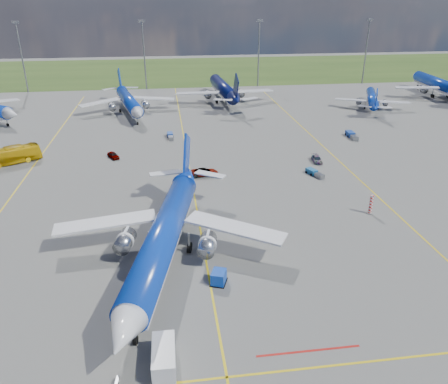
{
  "coord_description": "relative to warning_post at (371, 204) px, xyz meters",
  "views": [
    {
      "loc": [
        -4.05,
        -47.63,
        30.39
      ],
      "look_at": [
        3.88,
        10.07,
        4.0
      ],
      "focal_mm": 35.0,
      "sensor_mm": 36.0,
      "label": 1
    }
  ],
  "objects": [
    {
      "name": "floodlight_masts",
      "position": [
        -16.0,
        102.0,
        11.06
      ],
      "size": [
        202.2,
        0.5,
        22.7
      ],
      "color": "slate",
      "rests_on": "ground"
    },
    {
      "name": "apron_bus",
      "position": [
        -60.84,
        29.86,
        0.16
      ],
      "size": [
        11.77,
        8.35,
        3.33
      ],
      "primitive_type": "imported",
      "rotation": [
        0.0,
        0.0,
        2.09
      ],
      "color": "gold",
      "rests_on": "ground"
    },
    {
      "name": "baggage_tug_w",
      "position": [
        -3.42,
        15.97,
        -1.06
      ],
      "size": [
        2.59,
        4.32,
        0.94
      ],
      "rotation": [
        0.0,
        0.0,
        0.38
      ],
      "color": "#17568D",
      "rests_on": "ground"
    },
    {
      "name": "warning_post",
      "position": [
        0.0,
        0.0,
        0.0
      ],
      "size": [
        0.5,
        0.5,
        3.0
      ],
      "primitive_type": "cylinder",
      "color": "red",
      "rests_on": "ground"
    },
    {
      "name": "bg_jet_ne",
      "position": [
        30.36,
        64.95,
        -1.5
      ],
      "size": [
        32.3,
        36.19,
        7.81
      ],
      "primitive_type": null,
      "rotation": [
        0.0,
        0.0,
        2.75
      ],
      "color": "#0B31A3",
      "rests_on": "ground"
    },
    {
      "name": "bg_jet_ene",
      "position": [
        58.69,
        77.34,
        -1.5
      ],
      "size": [
        35.84,
        44.69,
        10.91
      ],
      "primitive_type": null,
      "rotation": [
        0.0,
        0.0,
        3.04
      ],
      "color": "#0B31A3",
      "rests_on": "ground"
    },
    {
      "name": "bg_jet_nnw",
      "position": [
        -39.79,
        67.28,
        -1.5
      ],
      "size": [
        36.08,
        42.93,
        9.87
      ],
      "primitive_type": null,
      "rotation": [
        0.0,
        0.0,
        0.21
      ],
      "color": "#0B31A3",
      "rests_on": "ground"
    },
    {
      "name": "service_van",
      "position": [
        -31.38,
        -25.99,
        -0.48
      ],
      "size": [
        2.09,
        4.65,
        2.04
      ],
      "primitive_type": "cube",
      "rotation": [
        0.0,
        0.0,
        -0.01
      ],
      "color": "silver",
      "rests_on": "ground"
    },
    {
      "name": "grass_strip",
      "position": [
        -26.0,
        142.0,
        -1.5
      ],
      "size": [
        400.0,
        80.0,
        0.01
      ],
      "primitive_type": "cube",
      "color": "#2D4719",
      "rests_on": "ground"
    },
    {
      "name": "uld_container",
      "position": [
        -25.0,
        -14.31,
        -0.74
      ],
      "size": [
        2.09,
        2.32,
        1.53
      ],
      "primitive_type": "cube",
      "rotation": [
        0.0,
        0.0,
        -0.35
      ],
      "color": "#0C39AA",
      "rests_on": "ground"
    },
    {
      "name": "bg_jet_n",
      "position": [
        -11.66,
        79.58,
        -1.5
      ],
      "size": [
        34.23,
        43.76,
        11.05
      ],
      "primitive_type": null,
      "rotation": [
        0.0,
        0.0,
        3.19
      ],
      "color": "#070E41",
      "rests_on": "ground"
    },
    {
      "name": "service_car_a",
      "position": [
        -40.96,
        30.52,
        -0.89
      ],
      "size": [
        2.97,
        3.85,
        1.23
      ],
      "primitive_type": "imported",
      "rotation": [
        0.0,
        0.0,
        0.49
      ],
      "color": "#999999",
      "rests_on": "ground"
    },
    {
      "name": "main_airliner",
      "position": [
        -31.02,
        -9.25,
        -1.5
      ],
      "size": [
        40.19,
        47.75,
        10.96
      ],
      "primitive_type": null,
      "rotation": [
        0.0,
        0.0,
        -0.22
      ],
      "color": "#0B31A3",
      "rests_on": "ground"
    },
    {
      "name": "service_car_b",
      "position": [
        -23.47,
        18.56,
        -0.8
      ],
      "size": [
        5.03,
        2.35,
        1.39
      ],
      "primitive_type": "imported",
      "rotation": [
        0.0,
        0.0,
        1.58
      ],
      "color": "#999999",
      "rests_on": "ground"
    },
    {
      "name": "baggage_tug_c",
      "position": [
        -29.12,
        42.82,
        -1.04
      ],
      "size": [
        1.38,
        4.44,
        0.99
      ],
      "rotation": [
        0.0,
        0.0,
        0.05
      ],
      "color": "#183C95",
      "rests_on": "ground"
    },
    {
      "name": "service_car_c",
      "position": [
        -0.66,
        22.66,
        -0.91
      ],
      "size": [
        2.03,
        4.19,
        1.17
      ],
      "primitive_type": "imported",
      "rotation": [
        0.0,
        0.0,
        -0.1
      ],
      "color": "#999999",
      "rests_on": "ground"
    },
    {
      "name": "taxiway_lines",
      "position": [
        -25.83,
        19.7,
        -1.49
      ],
      "size": [
        60.25,
        160.0,
        0.02
      ],
      "color": "gold",
      "rests_on": "ground"
    },
    {
      "name": "baggage_tug_e",
      "position": [
        12.69,
        37.26,
        -0.95
      ],
      "size": [
        1.62,
        5.25,
        1.17
      ],
      "rotation": [
        0.0,
        0.0,
        -0.05
      ],
      "color": "navy",
      "rests_on": "ground"
    },
    {
      "name": "ground",
      "position": [
        -26.0,
        -8.0,
        -1.5
      ],
      "size": [
        400.0,
        400.0,
        0.0
      ],
      "primitive_type": "plane",
      "color": "#5B5B58",
      "rests_on": "ground"
    }
  ]
}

